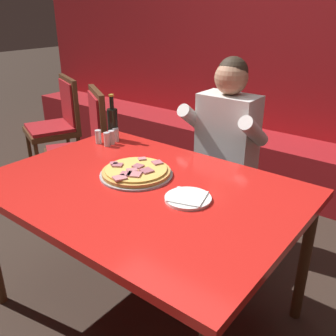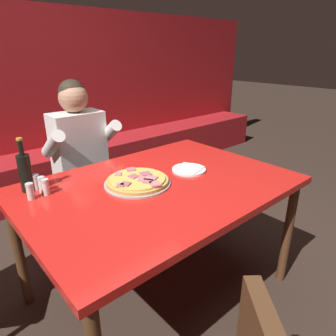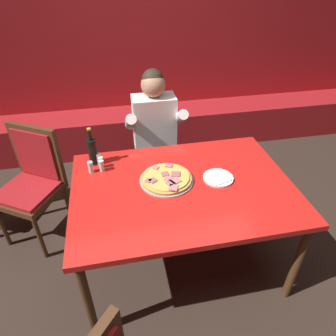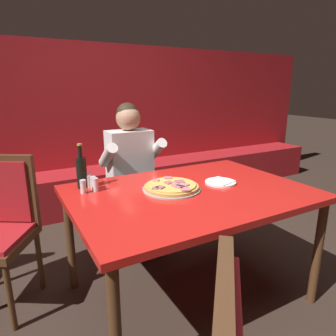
{
  "view_description": "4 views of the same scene",
  "coord_description": "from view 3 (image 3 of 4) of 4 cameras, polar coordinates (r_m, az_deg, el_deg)",
  "views": [
    {
      "loc": [
        1.1,
        -1.19,
        1.57
      ],
      "look_at": [
        -0.03,
        0.24,
        0.77
      ],
      "focal_mm": 40.0,
      "sensor_mm": 36.0,
      "label": 1
    },
    {
      "loc": [
        -0.98,
        -1.19,
        1.47
      ],
      "look_at": [
        0.13,
        0.08,
        0.8
      ],
      "focal_mm": 32.0,
      "sensor_mm": 36.0,
      "label": 2
    },
    {
      "loc": [
        -0.41,
        -1.53,
        2.04
      ],
      "look_at": [
        -0.05,
        0.24,
        0.75
      ],
      "focal_mm": 32.0,
      "sensor_mm": 36.0,
      "label": 3
    },
    {
      "loc": [
        -1.0,
        -1.5,
        1.41
      ],
      "look_at": [
        -0.08,
        0.16,
        0.89
      ],
      "focal_mm": 32.0,
      "sensor_mm": 36.0,
      "label": 4
    }
  ],
  "objects": [
    {
      "name": "beer_bottle",
      "position": [
        2.25,
        -14.2,
        3.23
      ],
      "size": [
        0.07,
        0.07,
        0.29
      ],
      "color": "black",
      "rests_on": "main_dining_table"
    },
    {
      "name": "pizza",
      "position": [
        2.05,
        -0.27,
        -2.03
      ],
      "size": [
        0.37,
        0.37,
        0.05
      ],
      "color": "#9E9EA3",
      "rests_on": "main_dining_table"
    },
    {
      "name": "plate_white_paper",
      "position": [
        2.11,
        9.56,
        -1.83
      ],
      "size": [
        0.21,
        0.21,
        0.02
      ],
      "color": "white",
      "rests_on": "main_dining_table"
    },
    {
      "name": "ground_plane",
      "position": [
        2.58,
        2.33,
        -16.7
      ],
      "size": [
        24.0,
        24.0,
        0.0
      ],
      "primitive_type": "plane",
      "color": "#33261E"
    },
    {
      "name": "shaker_parmesan",
      "position": [
        2.23,
        -12.62,
        0.95
      ],
      "size": [
        0.04,
        0.04,
        0.09
      ],
      "color": "silver",
      "rests_on": "main_dining_table"
    },
    {
      "name": "booth_bench",
      "position": [
        3.86,
        -3.98,
        7.52
      ],
      "size": [
        6.46,
        0.48,
        0.46
      ],
      "primitive_type": "cube",
      "color": "#A3191E",
      "rests_on": "ground_plane"
    },
    {
      "name": "dining_chair_near_right",
      "position": [
        2.65,
        -24.41,
        -1.8
      ],
      "size": [
        0.6,
        0.6,
        0.98
      ],
      "color": "#4C2D19",
      "rests_on": "ground_plane"
    },
    {
      "name": "shaker_oregano",
      "position": [
        2.2,
        -14.5,
        0.09
      ],
      "size": [
        0.04,
        0.04,
        0.09
      ],
      "color": "silver",
      "rests_on": "main_dining_table"
    },
    {
      "name": "shaker_red_pepper_flakes",
      "position": [
        2.27,
        -12.99,
        1.63
      ],
      "size": [
        0.04,
        0.04,
        0.09
      ],
      "color": "silver",
      "rests_on": "main_dining_table"
    },
    {
      "name": "main_dining_table",
      "position": [
        2.07,
        2.79,
        -4.8
      ],
      "size": [
        1.49,
        1.05,
        0.77
      ],
      "color": "#4C2D19",
      "rests_on": "ground_plane"
    },
    {
      "name": "shaker_black_pepper",
      "position": [
        2.19,
        -12.52,
        0.33
      ],
      "size": [
        0.04,
        0.04,
        0.09
      ],
      "color": "silver",
      "rests_on": "main_dining_table"
    },
    {
      "name": "booth_wall_panel",
      "position": [
        3.89,
        -5.14,
        19.14
      ],
      "size": [
        6.8,
        0.16,
        1.9
      ],
      "primitive_type": "cube",
      "color": "#A3191E",
      "rests_on": "ground_plane"
    },
    {
      "name": "diner_seated_blue_shirt",
      "position": [
        2.72,
        -2.29,
        6.24
      ],
      "size": [
        0.53,
        0.53,
        1.27
      ],
      "color": "black",
      "rests_on": "ground_plane"
    }
  ]
}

